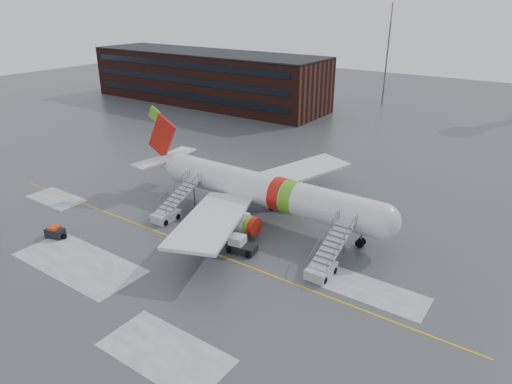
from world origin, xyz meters
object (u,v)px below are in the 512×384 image
Objects in this scene: pushback_tug at (240,245)px; airliner at (259,189)px; airstair_aft at (170,210)px; baggage_tractor at (55,233)px; airstair_fwd at (325,262)px.

airliner is at bearing 111.73° from pushback_tug.
airstair_aft is (-8.25, -6.54, -2.35)m from airliner.
baggage_tractor is (-15.16, -17.17, -2.86)m from airliner.
pushback_tug is at bearing -170.34° from airstair_fwd.
baggage_tractor is at bearing -153.60° from pushback_tug.
airstair_fwd is 9.01m from pushback_tug.
pushback_tug is (-8.88, -1.51, -0.32)m from airstair_fwd.
airliner reaches higher than pushback_tug.
baggage_tractor is at bearing -131.46° from airliner.
airliner is 23.08m from baggage_tractor.
airstair_fwd is 2.42× the size of pushback_tug.
airstair_fwd is (12.08, -6.54, -2.35)m from airliner.
airliner reaches higher than airstair_aft.
pushback_tug is 20.51m from baggage_tractor.
airliner reaches higher than baggage_tractor.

